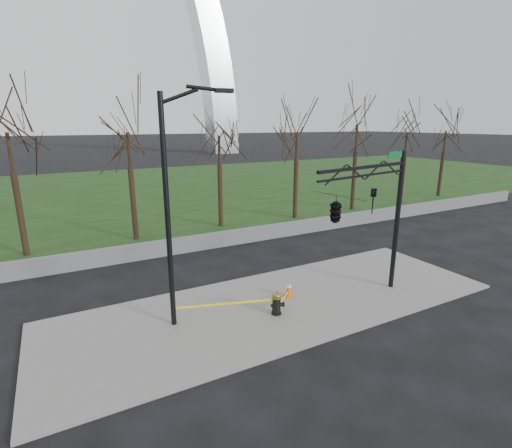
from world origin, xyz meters
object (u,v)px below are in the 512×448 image
fire_hydrant (277,304)px  traffic_cone (289,289)px  traffic_signal_mast (350,206)px  street_light (173,197)px

fire_hydrant → traffic_cone: size_ratio=1.42×
traffic_cone → traffic_signal_mast: size_ratio=0.11×
fire_hydrant → street_light: 5.48m
fire_hydrant → traffic_signal_mast: bearing=6.2°
fire_hydrant → street_light: (-3.39, 1.08, 4.17)m
traffic_cone → street_light: bearing=179.6°
fire_hydrant → traffic_cone: fire_hydrant is taller
traffic_cone → traffic_signal_mast: (1.32, -1.85, 3.72)m
traffic_cone → traffic_signal_mast: bearing=-54.3°
fire_hydrant → traffic_cone: bearing=64.4°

